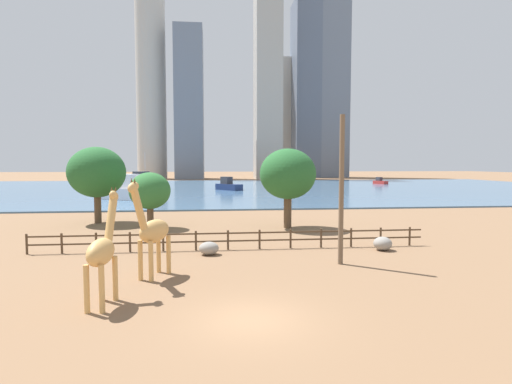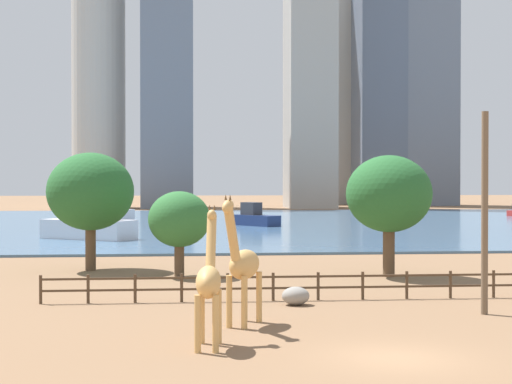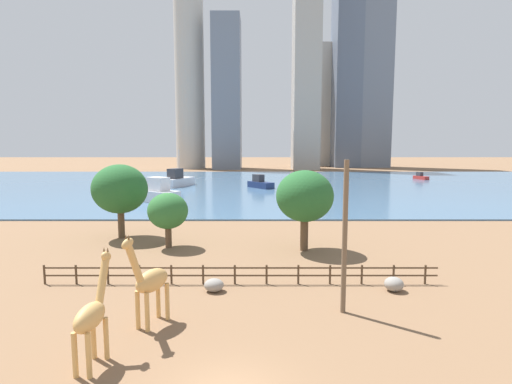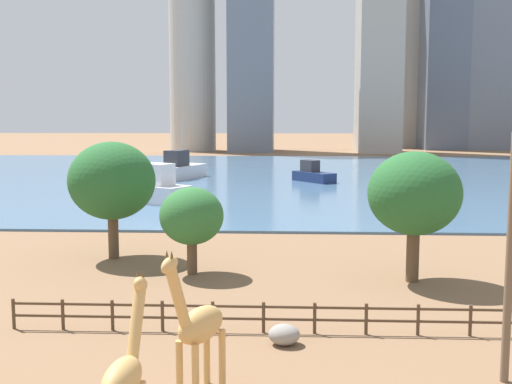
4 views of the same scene
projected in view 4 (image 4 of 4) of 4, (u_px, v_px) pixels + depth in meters
ground_plane at (297, 175)px, 93.80m from camera, size 400.00×400.00×0.00m
harbor_water at (297, 177)px, 90.81m from camera, size 180.00×86.00×0.20m
giraffe_tall at (124, 377)px, 16.64m from camera, size 1.05×3.06×4.71m
giraffe_companion at (198, 326)px, 20.25m from camera, size 1.94×3.04×5.04m
utility_pole at (510, 260)px, 21.17m from camera, size 0.28×0.28×8.41m
boulder_near_fence at (284, 335)px, 25.08m from camera, size 1.24×1.09×0.82m
enclosure_fence at (320, 316)px, 26.29m from camera, size 26.12×0.14×1.30m
tree_left_large at (112, 181)px, 39.53m from camera, size 5.35×5.35×7.30m
tree_center_broad at (415, 194)px, 34.00m from camera, size 4.96×4.96×7.03m
tree_right_tall at (192, 216)px, 35.75m from camera, size 3.59×3.59×4.95m
boat_ferry at (313, 174)px, 83.29m from camera, size 5.68×6.38×2.78m
boat_sailboat at (150, 189)px, 63.95m from camera, size 9.23×7.48×3.92m
boat_tug at (180, 169)px, 87.22m from camera, size 6.30×9.41×7.98m
skyline_tower_glass at (490, 0)px, 157.69m from camera, size 13.16×10.41×73.33m
skyline_block_left at (251, 32)px, 150.51m from camera, size 10.45×15.15×55.92m
skyline_block_right at (399, 51)px, 172.41m from camera, size 17.61×12.56×51.60m
skyline_tower_short at (444, 2)px, 160.38m from camera, size 10.32×15.12×73.23m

